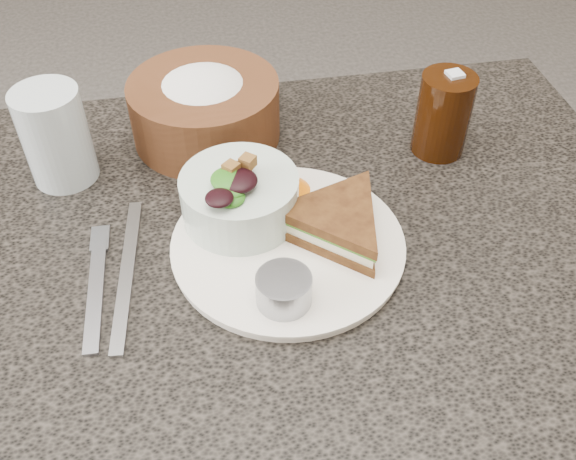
# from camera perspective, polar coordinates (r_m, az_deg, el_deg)

# --- Properties ---
(dining_table) EXTENTS (1.00, 0.70, 0.75)m
(dining_table) POSITION_cam_1_polar(r_m,az_deg,el_deg) (1.04, -2.23, -16.28)
(dining_table) COLOR black
(dining_table) RESTS_ON floor
(dinner_plate) EXTENTS (0.26, 0.26, 0.01)m
(dinner_plate) POSITION_cam_1_polar(r_m,az_deg,el_deg) (0.73, -0.00, -1.36)
(dinner_plate) COLOR white
(dinner_plate) RESTS_ON dining_table
(sandwich) EXTENTS (0.22, 0.22, 0.04)m
(sandwich) POSITION_cam_1_polar(r_m,az_deg,el_deg) (0.72, 4.38, 0.68)
(sandwich) COLOR #5A3617
(sandwich) RESTS_ON dinner_plate
(salad_bowl) EXTENTS (0.18, 0.18, 0.08)m
(salad_bowl) POSITION_cam_1_polar(r_m,az_deg,el_deg) (0.73, -4.35, 3.53)
(salad_bowl) COLOR silver
(salad_bowl) RESTS_ON dinner_plate
(dressing_ramekin) EXTENTS (0.07, 0.07, 0.03)m
(dressing_ramekin) POSITION_cam_1_polar(r_m,az_deg,el_deg) (0.66, -0.37, -5.33)
(dressing_ramekin) COLOR gray
(dressing_ramekin) RESTS_ON dinner_plate
(orange_wedge) EXTENTS (0.08, 0.08, 0.02)m
(orange_wedge) POSITION_cam_1_polar(r_m,az_deg,el_deg) (0.78, 0.04, 4.24)
(orange_wedge) COLOR orange
(orange_wedge) RESTS_ON dinner_plate
(fork) EXTENTS (0.02, 0.16, 0.00)m
(fork) POSITION_cam_1_polar(r_m,az_deg,el_deg) (0.72, -16.73, -5.30)
(fork) COLOR #9DA0AD
(fork) RESTS_ON dining_table
(knife) EXTENTS (0.04, 0.22, 0.00)m
(knife) POSITION_cam_1_polar(r_m,az_deg,el_deg) (0.73, -14.11, -3.61)
(knife) COLOR #989A9F
(knife) RESTS_ON dining_table
(bread_basket) EXTENTS (0.21, 0.21, 0.11)m
(bread_basket) POSITION_cam_1_polar(r_m,az_deg,el_deg) (0.88, -7.47, 11.35)
(bread_basket) COLOR brown
(bread_basket) RESTS_ON dining_table
(cola_glass) EXTENTS (0.08, 0.08, 0.12)m
(cola_glass) POSITION_cam_1_polar(r_m,az_deg,el_deg) (0.87, 13.69, 10.28)
(cola_glass) COLOR black
(cola_glass) RESTS_ON dining_table
(water_glass) EXTENTS (0.09, 0.09, 0.12)m
(water_glass) POSITION_cam_1_polar(r_m,az_deg,el_deg) (0.84, -19.95, 7.86)
(water_glass) COLOR silver
(water_glass) RESTS_ON dining_table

